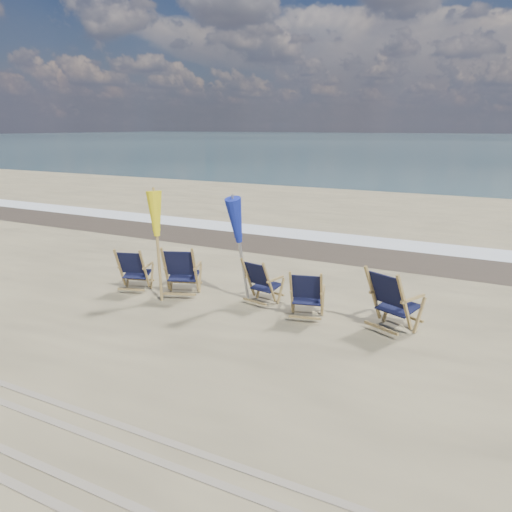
# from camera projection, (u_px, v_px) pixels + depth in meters

# --- Properties ---
(ocean) EXTENTS (400.00, 400.00, 0.00)m
(ocean) POSITION_uv_depth(u_px,v_px,m) (503.00, 140.00, 117.49)
(ocean) COLOR #38585E
(ocean) RESTS_ON ground
(surf_foam) EXTENTS (200.00, 1.40, 0.01)m
(surf_foam) POSITION_uv_depth(u_px,v_px,m) (351.00, 239.00, 14.89)
(surf_foam) COLOR silver
(surf_foam) RESTS_ON ground
(wet_sand_strip) EXTENTS (200.00, 2.60, 0.00)m
(wet_sand_strip) POSITION_uv_depth(u_px,v_px,m) (334.00, 250.00, 13.61)
(wet_sand_strip) COLOR #42362A
(wet_sand_strip) RESTS_ON ground
(tire_tracks) EXTENTS (80.00, 1.30, 0.01)m
(tire_tracks) POSITION_uv_depth(u_px,v_px,m) (41.00, 440.00, 5.38)
(tire_tracks) COLOR gray
(tire_tracks) RESTS_ON ground
(beach_chair_0) EXTENTS (0.78, 0.83, 0.94)m
(beach_chair_0) POSITION_uv_depth(u_px,v_px,m) (145.00, 271.00, 10.01)
(beach_chair_0) COLOR black
(beach_chair_0) RESTS_ON ground
(beach_chair_1) EXTENTS (0.91, 0.96, 1.06)m
(beach_chair_1) POSITION_uv_depth(u_px,v_px,m) (195.00, 272.00, 9.72)
(beach_chair_1) COLOR black
(beach_chair_1) RESTS_ON ground
(beach_chair_2) EXTENTS (0.70, 0.76, 0.91)m
(beach_chair_2) POSITION_uv_depth(u_px,v_px,m) (269.00, 284.00, 9.19)
(beach_chair_2) COLOR black
(beach_chair_2) RESTS_ON ground
(beach_chair_3) EXTENTS (0.75, 0.80, 0.93)m
(beach_chair_3) POSITION_uv_depth(u_px,v_px,m) (321.00, 296.00, 8.52)
(beach_chair_3) COLOR black
(beach_chair_3) RESTS_ON ground
(beach_chair_4) EXTENTS (0.97, 1.02, 1.11)m
(beach_chair_4) POSITION_uv_depth(u_px,v_px,m) (404.00, 306.00, 7.82)
(beach_chair_4) COLOR black
(beach_chair_4) RESTS_ON ground
(umbrella_yellow) EXTENTS (0.30, 0.30, 2.09)m
(umbrella_yellow) POSITION_uv_depth(u_px,v_px,m) (157.00, 220.00, 9.36)
(umbrella_yellow) COLOR olive
(umbrella_yellow) RESTS_ON ground
(umbrella_blue) EXTENTS (0.30, 0.30, 2.08)m
(umbrella_blue) POSITION_uv_depth(u_px,v_px,m) (241.00, 223.00, 9.16)
(umbrella_blue) COLOR #A5A5AD
(umbrella_blue) RESTS_ON ground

